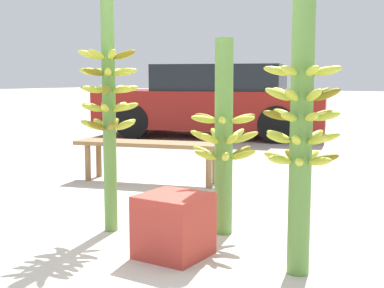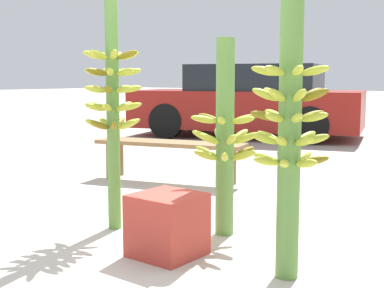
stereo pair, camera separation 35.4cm
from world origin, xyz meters
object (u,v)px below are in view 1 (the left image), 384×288
banana_stalk_center (224,137)px  produce_crate (174,225)px  banana_stalk_right (301,124)px  parked_car (215,102)px  banana_stalk_left (109,101)px  market_bench (151,148)px

banana_stalk_center → produce_crate: size_ratio=3.53×
banana_stalk_right → parked_car: size_ratio=0.37×
banana_stalk_left → banana_stalk_center: bearing=27.9°
banana_stalk_center → produce_crate: bearing=-91.6°
market_bench → produce_crate: (1.50, -1.77, -0.17)m
banana_stalk_center → market_bench: banana_stalk_center is taller
banana_stalk_center → banana_stalk_right: (0.72, -0.45, 0.16)m
banana_stalk_left → produce_crate: bearing=-17.1°
market_bench → parked_car: size_ratio=0.37×
banana_stalk_right → market_bench: size_ratio=0.99×
banana_stalk_left → banana_stalk_right: bearing=-3.2°
banana_stalk_left → parked_car: banana_stalk_left is taller
banana_stalk_left → market_bench: bearing=117.9°
produce_crate → parked_car: bearing=118.1°
banana_stalk_center → parked_car: 6.19m
banana_stalk_left → banana_stalk_center: size_ratio=1.28×
banana_stalk_right → market_bench: banana_stalk_right is taller
banana_stalk_center → produce_crate: (-0.02, -0.58, -0.48)m
market_bench → produce_crate: bearing=-65.6°
banana_stalk_left → parked_car: size_ratio=0.39×
banana_stalk_right → produce_crate: 0.98m
market_bench → banana_stalk_right: bearing=-52.1°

